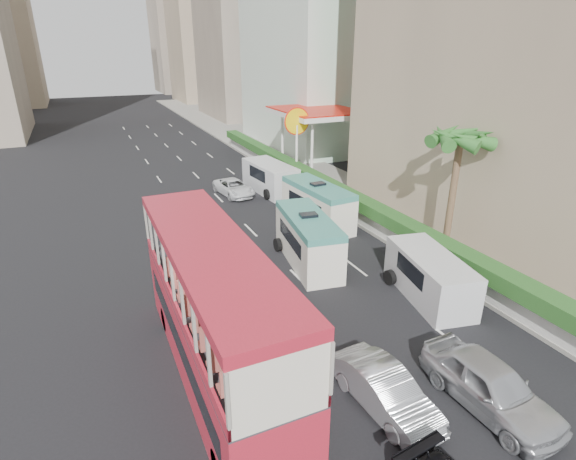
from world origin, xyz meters
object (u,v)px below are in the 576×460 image
minibus_far (317,205)px  car_silver_lane_a (383,407)px  panel_van_far (270,178)px  shell_station (316,141)px  palm_tree (452,198)px  van_asset (234,195)px  panel_van_near (430,276)px  car_silver_lane_b (485,405)px  double_decker_bus (214,313)px  minibus_near (308,240)px

minibus_far → car_silver_lane_a: bearing=-114.6°
car_silver_lane_a → panel_van_far: panel_van_far is taller
shell_station → minibus_far: bearing=-117.5°
minibus_far → palm_tree: 8.49m
van_asset → panel_van_near: panel_van_near is taller
car_silver_lane_b → palm_tree: bearing=52.6°
panel_van_far → shell_station: shell_station is taller
double_decker_bus → minibus_far: size_ratio=1.88×
minibus_near → palm_tree: size_ratio=0.92×
car_silver_lane_a → palm_tree: size_ratio=0.65×
double_decker_bus → car_silver_lane_a: size_ratio=2.65×
car_silver_lane_a → car_silver_lane_b: bearing=-27.6°
car_silver_lane_b → palm_tree: (6.44, 8.98, 3.38)m
double_decker_bus → minibus_far: 15.00m
double_decker_bus → panel_van_far: bearing=62.6°
panel_van_far → palm_tree: palm_tree is taller
shell_station → car_silver_lane_b: bearing=-107.2°
panel_van_near → palm_tree: 5.14m
van_asset → minibus_near: bearing=-97.9°
car_silver_lane_b → panel_van_near: (2.87, 6.13, 1.02)m
double_decker_bus → van_asset: 20.59m
van_asset → minibus_far: (2.96, -8.00, 1.30)m
car_silver_lane_a → panel_van_near: (5.92, 4.83, 1.02)m
car_silver_lane_a → minibus_far: minibus_far is taller
minibus_far → minibus_near: bearing=-127.3°
minibus_far → car_silver_lane_b: bearing=-103.0°
palm_tree → shell_station: bearing=83.4°
van_asset → palm_tree: palm_tree is taller
minibus_far → panel_van_near: bearing=-92.2°
van_asset → minibus_near: size_ratio=0.72×
palm_tree → car_silver_lane_a: bearing=-141.0°
double_decker_bus → shell_station: 28.02m
car_silver_lane_b → shell_station: shell_station is taller
palm_tree → minibus_near: bearing=160.0°
panel_van_near → shell_station: bearing=87.1°
car_silver_lane_a → panel_van_near: 7.70m
shell_station → palm_tree: bearing=-96.6°
minibus_near → shell_station: 18.90m
car_silver_lane_a → palm_tree: palm_tree is taller
minibus_near → minibus_far: (3.05, 4.68, -0.00)m
car_silver_lane_b → double_decker_bus: bearing=144.1°
shell_station → double_decker_bus: bearing=-124.8°
double_decker_bus → shell_station: bearing=55.2°
car_silver_lane_a → palm_tree: (9.49, 7.68, 3.38)m
minibus_far → shell_station: 13.35m
palm_tree → van_asset: bearing=114.3°
double_decker_bus → shell_station: size_ratio=1.38×
car_silver_lane_b → minibus_near: 11.61m
palm_tree → shell_station: size_ratio=0.80×
panel_van_far → palm_tree: bearing=-80.2°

